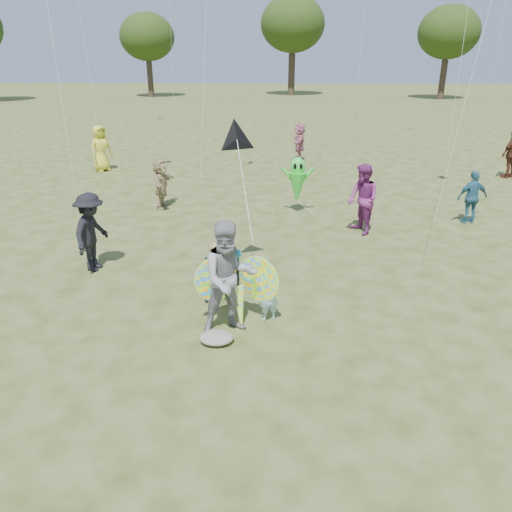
{
  "coord_description": "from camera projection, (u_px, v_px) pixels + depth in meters",
  "views": [
    {
      "loc": [
        0.12,
        -7.14,
        4.62
      ],
      "look_at": [
        -0.2,
        1.5,
        1.1
      ],
      "focal_mm": 35.0,
      "sensor_mm": 36.0,
      "label": 1
    }
  ],
  "objects": [
    {
      "name": "butterfly_kite",
      "position": [
        238.0,
        288.0,
        8.99
      ],
      "size": [
        1.74,
        0.75,
        1.63
      ],
      "color": "orange",
      "rests_on": "ground"
    },
    {
      "name": "alien_kite",
      "position": [
        297.0,
        182.0,
        15.2
      ],
      "size": [
        1.12,
        0.69,
        1.74
      ],
      "color": "#34E03A",
      "rests_on": "ground"
    },
    {
      "name": "child_girl",
      "position": [
        269.0,
        296.0,
        9.13
      ],
      "size": [
        0.42,
        0.34,
        0.99
      ],
      "primitive_type": "imported",
      "rotation": [
        0.0,
        0.0,
        3.48
      ],
      "color": "#AAE0F1",
      "rests_on": "ground"
    },
    {
      "name": "crowd_b",
      "position": [
        91.0,
        232.0,
        11.18
      ],
      "size": [
        0.86,
        1.26,
        1.8
      ],
      "primitive_type": "imported",
      "rotation": [
        0.0,
        0.0,
        1.4
      ],
      "color": "black",
      "rests_on": "ground"
    },
    {
      "name": "tree_line",
      "position": [
        313.0,
        28.0,
        47.28
      ],
      "size": [
        91.78,
        33.6,
        10.79
      ],
      "color": "#3A2D21",
      "rests_on": "ground"
    },
    {
      "name": "crowd_g",
      "position": [
        101.0,
        148.0,
        20.78
      ],
      "size": [
        1.05,
        1.09,
        1.88
      ],
      "primitive_type": "imported",
      "rotation": [
        0.0,
        0.0,
        0.88
      ],
      "color": "yellow",
      "rests_on": "ground"
    },
    {
      "name": "adult_man",
      "position": [
        229.0,
        278.0,
        8.58
      ],
      "size": [
        1.22,
        1.1,
        2.06
      ],
      "primitive_type": "imported",
      "rotation": [
        0.0,
        0.0,
        0.38
      ],
      "color": "gray",
      "rests_on": "ground"
    },
    {
      "name": "grey_bag",
      "position": [
        216.0,
        338.0,
        8.56
      ],
      "size": [
        0.59,
        0.49,
        0.19
      ],
      "primitive_type": "ellipsoid",
      "color": "gray",
      "rests_on": "ground"
    },
    {
      "name": "crowd_j",
      "position": [
        299.0,
        142.0,
        22.7
      ],
      "size": [
        0.57,
        1.62,
        1.72
      ],
      "primitive_type": "imported",
      "rotation": [
        0.0,
        0.0,
        4.67
      ],
      "color": "#BD6C89",
      "rests_on": "ground"
    },
    {
      "name": "ground",
      "position": [
        265.0,
        351.0,
        8.36
      ],
      "size": [
        160.0,
        160.0,
        0.0
      ],
      "primitive_type": "plane",
      "color": "#51592B",
      "rests_on": "ground"
    },
    {
      "name": "delta_kite_rig",
      "position": [
        237.0,
        140.0,
        10.08
      ],
      "size": [
        0.89,
        2.66,
        1.76
      ],
      "color": "black",
      "rests_on": "ground"
    },
    {
      "name": "crowd_e",
      "position": [
        363.0,
        200.0,
        13.47
      ],
      "size": [
        1.01,
        1.12,
        1.91
      ],
      "primitive_type": "imported",
      "rotation": [
        0.0,
        0.0,
        5.08
      ],
      "color": "#802A73",
      "rests_on": "ground"
    },
    {
      "name": "jogging_stroller",
      "position": [
        221.0,
        265.0,
        10.16
      ],
      "size": [
        0.6,
        1.09,
        1.09
      ],
      "rotation": [
        0.0,
        0.0,
        -0.17
      ],
      "color": "black",
      "rests_on": "ground"
    },
    {
      "name": "crowd_c",
      "position": [
        472.0,
        197.0,
        14.36
      ],
      "size": [
        0.96,
        0.55,
        1.54
      ],
      "primitive_type": "imported",
      "rotation": [
        0.0,
        0.0,
        3.35
      ],
      "color": "#2F6A83",
      "rests_on": "ground"
    },
    {
      "name": "crowd_d",
      "position": [
        161.0,
        183.0,
        15.82
      ],
      "size": [
        0.57,
        1.49,
        1.58
      ],
      "primitive_type": "imported",
      "rotation": [
        0.0,
        0.0,
        1.5
      ],
      "color": "tan",
      "rests_on": "ground"
    },
    {
      "name": "crowd_h",
      "position": [
        512.0,
        154.0,
        19.62
      ],
      "size": [
        1.18,
        0.94,
        1.88
      ],
      "primitive_type": "imported",
      "rotation": [
        0.0,
        0.0,
        3.66
      ],
      "color": "#4F271A",
      "rests_on": "ground"
    }
  ]
}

